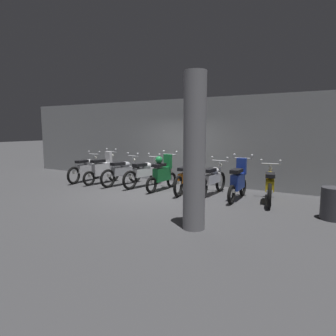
# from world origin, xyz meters

# --- Properties ---
(ground_plane) EXTENTS (80.00, 80.00, 0.00)m
(ground_plane) POSITION_xyz_m (0.00, 0.00, 0.00)
(ground_plane) COLOR #424244
(back_wall) EXTENTS (16.00, 0.30, 3.12)m
(back_wall) POSITION_xyz_m (0.00, 2.39, 1.56)
(back_wall) COLOR gray
(back_wall) RESTS_ON ground
(motorbike_slot_0) EXTENTS (0.59, 1.95, 1.15)m
(motorbike_slot_0) POSITION_xyz_m (-3.42, 0.64, 0.49)
(motorbike_slot_0) COLOR black
(motorbike_slot_0) RESTS_ON ground
(motorbike_slot_1) EXTENTS (0.58, 1.67, 1.29)m
(motorbike_slot_1) POSITION_xyz_m (-2.55, 0.62, 0.53)
(motorbike_slot_1) COLOR black
(motorbike_slot_1) RESTS_ON ground
(motorbike_slot_2) EXTENTS (0.60, 1.94, 1.15)m
(motorbike_slot_2) POSITION_xyz_m (-1.70, 0.74, 0.49)
(motorbike_slot_2) COLOR black
(motorbike_slot_2) RESTS_ON ground
(motorbike_slot_3) EXTENTS (0.61, 1.93, 1.15)m
(motorbike_slot_3) POSITION_xyz_m (-0.85, 0.87, 0.49)
(motorbike_slot_3) COLOR black
(motorbike_slot_3) RESTS_ON ground
(motorbike_slot_4) EXTENTS (0.59, 1.68, 1.29)m
(motorbike_slot_4) POSITION_xyz_m (0.00, 0.69, 0.57)
(motorbike_slot_4) COLOR black
(motorbike_slot_4) RESTS_ON ground
(motorbike_slot_5) EXTENTS (0.56, 1.95, 1.03)m
(motorbike_slot_5) POSITION_xyz_m (0.85, 0.73, 0.49)
(motorbike_slot_5) COLOR black
(motorbike_slot_5) RESTS_ON ground
(motorbike_slot_6) EXTENTS (0.59, 1.95, 1.15)m
(motorbike_slot_6) POSITION_xyz_m (1.71, 0.80, 0.49)
(motorbike_slot_6) COLOR black
(motorbike_slot_6) RESTS_ON ground
(motorbike_slot_7) EXTENTS (0.59, 1.68, 1.29)m
(motorbike_slot_7) POSITION_xyz_m (2.56, 0.63, 0.53)
(motorbike_slot_7) COLOR black
(motorbike_slot_7) RESTS_ON ground
(motorbike_slot_8) EXTENTS (0.61, 1.93, 1.15)m
(motorbike_slot_8) POSITION_xyz_m (3.41, 0.75, 0.49)
(motorbike_slot_8) COLOR black
(motorbike_slot_8) RESTS_ON ground
(support_pillar) EXTENTS (0.45, 0.45, 3.12)m
(support_pillar) POSITION_xyz_m (2.49, -2.24, 1.56)
(support_pillar) COLOR gray
(support_pillar) RESTS_ON ground
(trash_bin) EXTENTS (0.51, 0.51, 0.73)m
(trash_bin) POSITION_xyz_m (4.94, -0.16, 0.37)
(trash_bin) COLOR #38383D
(trash_bin) RESTS_ON ground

